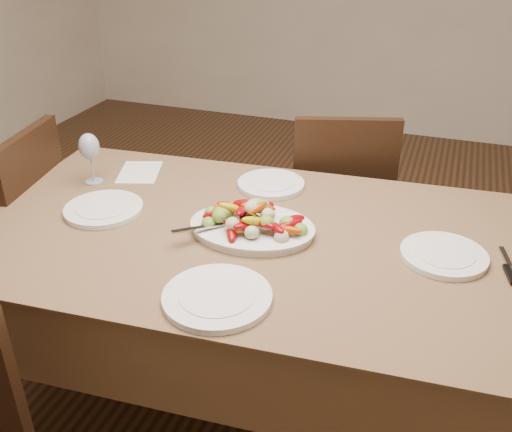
{
  "coord_description": "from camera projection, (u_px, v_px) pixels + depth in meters",
  "views": [
    {
      "loc": [
        0.72,
        -1.67,
        1.67
      ],
      "look_at": [
        0.19,
        -0.19,
        0.82
      ],
      "focal_mm": 40.0,
      "sensor_mm": 36.0,
      "label": 1
    }
  ],
  "objects": [
    {
      "name": "serving_spoon",
      "position": [
        229.0,
        222.0,
        1.77
      ],
      "size": [
        0.25,
        0.23,
        0.03
      ],
      "primitive_type": null,
      "rotation": [
        0.0,
        0.0,
        -0.73
      ],
      "color": "#9EA0A8",
      "rests_on": "serving_platter"
    },
    {
      "name": "floor",
      "position": [
        228.0,
        359.0,
        2.39
      ],
      "size": [
        6.0,
        6.0,
        0.0
      ],
      "primitive_type": "plane",
      "color": "#3C2412",
      "rests_on": "ground"
    },
    {
      "name": "plate_left",
      "position": [
        104.0,
        209.0,
        1.94
      ],
      "size": [
        0.26,
        0.26,
        0.02
      ],
      "primitive_type": "cylinder",
      "color": "white",
      "rests_on": "dining_table"
    },
    {
      "name": "roasted_vegetables",
      "position": [
        252.0,
        214.0,
        1.78
      ],
      "size": [
        0.33,
        0.24,
        0.09
      ],
      "primitive_type": null,
      "rotation": [
        0.0,
        0.0,
        0.07
      ],
      "color": "#7D0408",
      "rests_on": "serving_platter"
    },
    {
      "name": "chair_left",
      "position": [
        2.0,
        241.0,
        2.32
      ],
      "size": [
        0.49,
        0.49,
        0.95
      ],
      "primitive_type": null,
      "rotation": [
        0.0,
        0.0,
        -1.39
      ],
      "color": "black",
      "rests_on": "ground"
    },
    {
      "name": "plate_far",
      "position": [
        271.0,
        184.0,
        2.11
      ],
      "size": [
        0.25,
        0.25,
        0.02
      ],
      "primitive_type": "cylinder",
      "color": "white",
      "rests_on": "dining_table"
    },
    {
      "name": "chair_far",
      "position": [
        337.0,
        205.0,
        2.6
      ],
      "size": [
        0.53,
        0.53,
        0.95
      ],
      "primitive_type": null,
      "rotation": [
        0.0,
        0.0,
        3.45
      ],
      "color": "black",
      "rests_on": "ground"
    },
    {
      "name": "plate_right",
      "position": [
        444.0,
        255.0,
        1.68
      ],
      "size": [
        0.25,
        0.25,
        0.02
      ],
      "primitive_type": "cylinder",
      "color": "white",
      "rests_on": "dining_table"
    },
    {
      "name": "wine_glass",
      "position": [
        91.0,
        157.0,
        2.1
      ],
      "size": [
        0.08,
        0.08,
        0.2
      ],
      "primitive_type": null,
      "color": "#8C99A5",
      "rests_on": "dining_table"
    },
    {
      "name": "serving_platter",
      "position": [
        252.0,
        229.0,
        1.81
      ],
      "size": [
        0.41,
        0.31,
        0.02
      ],
      "primitive_type": "ellipsoid",
      "rotation": [
        0.0,
        0.0,
        0.07
      ],
      "color": "white",
      "rests_on": "dining_table"
    },
    {
      "name": "dining_table",
      "position": [
        256.0,
        326.0,
        1.99
      ],
      "size": [
        1.91,
        1.16,
        0.76
      ],
      "primitive_type": "cube",
      "rotation": [
        0.0,
        0.0,
        0.07
      ],
      "color": "brown",
      "rests_on": "ground"
    },
    {
      "name": "table_knife",
      "position": [
        507.0,
        267.0,
        1.63
      ],
      "size": [
        0.06,
        0.2,
        0.01
      ],
      "primitive_type": null,
      "rotation": [
        0.0,
        0.0,
        0.21
      ],
      "color": "#9EA0A8",
      "rests_on": "dining_table"
    },
    {
      "name": "plate_near",
      "position": [
        217.0,
        297.0,
        1.5
      ],
      "size": [
        0.29,
        0.29,
        0.02
      ],
      "primitive_type": "cylinder",
      "color": "white",
      "rests_on": "dining_table"
    },
    {
      "name": "menu_card",
      "position": [
        140.0,
        172.0,
        2.22
      ],
      "size": [
        0.21,
        0.25,
        0.0
      ],
      "primitive_type": "cube",
      "rotation": [
        0.0,
        0.0,
        0.33
      ],
      "color": "silver",
      "rests_on": "dining_table"
    }
  ]
}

